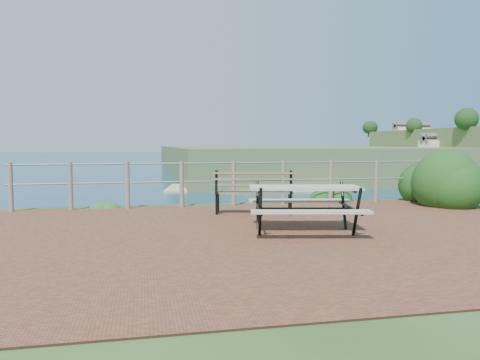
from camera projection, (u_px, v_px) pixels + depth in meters
name	position (u px, v px, depth m)	size (l,w,h in m)	color
ground	(275.00, 235.00, 7.16)	(10.00, 7.00, 0.12)	brown
ocean	(147.00, 147.00, 202.36)	(1200.00, 1200.00, 0.00)	navy
safety_railing	(234.00, 181.00, 10.38)	(9.40, 0.10, 1.00)	#6B5B4C
picnic_table	(304.00, 204.00, 7.24)	(1.80, 1.45, 0.72)	#9C988C
park_bench	(254.00, 186.00, 9.17)	(1.59, 0.75, 0.87)	brown
shrub_right_front	(469.00, 209.00, 10.04)	(1.60, 1.60, 2.26)	#143F13
shrub_right_edge	(427.00, 200.00, 11.53)	(1.13, 1.13, 1.61)	#143F13
shrub_lip_west	(104.00, 208.00, 10.12)	(0.69, 0.69, 0.40)	#205520
shrub_lip_east	(327.00, 200.00, 11.53)	(0.76, 0.76, 0.50)	#143F13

